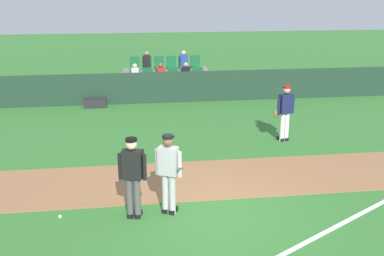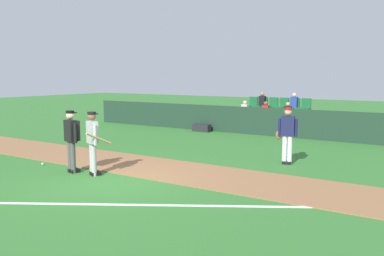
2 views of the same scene
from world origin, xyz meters
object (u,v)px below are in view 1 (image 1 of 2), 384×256
object	(u,v)px
umpire_home_plate	(133,173)
equipment_bag	(95,103)
batter_grey_jersey	(169,171)
baseball	(60,217)
runner_navy_jersey	(285,111)

from	to	relation	value
umpire_home_plate	equipment_bag	xyz separation A→B (m)	(-1.42, 9.31, -0.82)
batter_grey_jersey	baseball	world-z (taller)	batter_grey_jersey
runner_navy_jersey	baseball	distance (m)	7.58
umpire_home_plate	runner_navy_jersey	xyz separation A→B (m)	(4.70, 4.34, -0.04)
batter_grey_jersey	baseball	distance (m)	2.47
baseball	equipment_bag	xyz separation A→B (m)	(0.13, 9.15, 0.14)
umpire_home_plate	baseball	size ratio (longest dim) A/B	23.78
runner_navy_jersey	baseball	size ratio (longest dim) A/B	23.78
baseball	runner_navy_jersey	bearing A→B (deg)	33.75
batter_grey_jersey	equipment_bag	size ratio (longest dim) A/B	1.96
umpire_home_plate	runner_navy_jersey	bearing A→B (deg)	42.68
batter_grey_jersey	umpire_home_plate	world-z (taller)	same
umpire_home_plate	equipment_bag	size ratio (longest dim) A/B	1.96
umpire_home_plate	runner_navy_jersey	world-z (taller)	same
umpire_home_plate	batter_grey_jersey	bearing A→B (deg)	6.35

